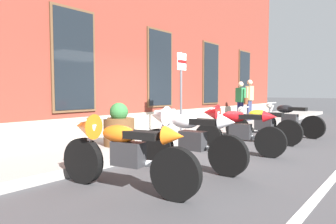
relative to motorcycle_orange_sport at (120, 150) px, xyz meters
name	(u,v)px	position (x,y,z in m)	size (l,w,h in m)	color
ground_plane	(190,147)	(3.20, 1.06, -0.56)	(140.00, 140.00, 0.00)	#38383A
sidewalk	(154,139)	(3.20, 2.23, -0.48)	(28.59, 2.35, 0.16)	gray
brick_pub_facade	(50,30)	(3.20, 7.24, 3.03)	(22.59, 7.78, 7.19)	maroon
motorcycle_orange_sport	(120,150)	(0.00, 0.00, 0.00)	(0.69, 2.16, 1.02)	black
motorcycle_white_sport	(186,136)	(1.47, -0.05, 0.03)	(0.62, 2.05, 1.08)	black
motorcycle_red_sport	(235,127)	(3.18, -0.11, 0.02)	(0.62, 1.98, 1.05)	black
motorcycle_yellow_naked	(261,125)	(4.85, -0.04, -0.08)	(0.62, 2.01, 0.94)	black
motorcycle_black_naked	(288,120)	(6.55, -0.18, -0.06)	(0.62, 2.09, 1.01)	black
pedestrian_striped_shirt	(241,100)	(8.16, 2.10, 0.48)	(0.39, 0.62, 1.58)	#1E1E4C
pedestrian_tan_coat	(249,98)	(9.09, 2.14, 0.55)	(0.59, 0.23, 1.68)	#2D3351
parking_sign	(181,82)	(3.70, 1.70, 1.05)	(0.36, 0.07, 2.22)	#4C4C51
barrel_planter	(119,128)	(1.71, 1.92, -0.02)	(0.70, 0.70, 0.94)	brown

